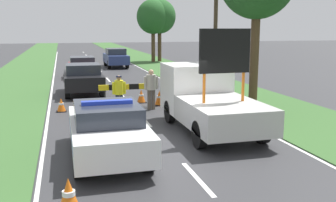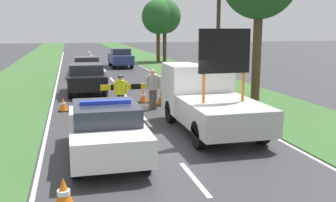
# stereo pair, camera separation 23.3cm
# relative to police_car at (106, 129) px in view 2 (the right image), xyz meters

# --- Properties ---
(ground_plane) EXTENTS (160.00, 160.00, 0.00)m
(ground_plane) POSITION_rel_police_car_xyz_m (1.83, 0.56, -0.77)
(ground_plane) COLOR #333335
(lane_markings) EXTENTS (7.24, 63.36, 0.01)m
(lane_markings) POSITION_rel_police_car_xyz_m (1.83, 16.29, -0.76)
(lane_markings) COLOR silver
(lane_markings) RESTS_ON ground
(grass_verge_left) EXTENTS (4.38, 120.00, 0.03)m
(grass_verge_left) POSITION_rel_police_car_xyz_m (-4.02, 20.56, -0.75)
(grass_verge_left) COLOR #38602D
(grass_verge_left) RESTS_ON ground
(grass_verge_right) EXTENTS (4.38, 120.00, 0.03)m
(grass_verge_right) POSITION_rel_police_car_xyz_m (7.69, 20.56, -0.75)
(grass_verge_right) COLOR #38602D
(grass_verge_right) RESTS_ON ground
(police_car) EXTENTS (1.91, 4.49, 1.58)m
(police_car) POSITION_rel_police_car_xyz_m (0.00, 0.00, 0.00)
(police_car) COLOR white
(police_car) RESTS_ON ground
(work_truck) EXTENTS (2.24, 5.25, 3.44)m
(work_truck) POSITION_rel_police_car_xyz_m (3.67, 2.17, 0.30)
(work_truck) COLOR white
(work_truck) RESTS_ON ground
(road_barrier) EXTENTS (2.60, 0.08, 1.06)m
(road_barrier) POSITION_rel_police_car_xyz_m (1.64, 6.31, 0.10)
(road_barrier) COLOR black
(road_barrier) RESTS_ON ground
(police_officer) EXTENTS (0.56, 0.35, 1.55)m
(police_officer) POSITION_rel_police_car_xyz_m (1.10, 5.46, 0.15)
(police_officer) COLOR #191E38
(police_officer) RESTS_ON ground
(pedestrian_civilian) EXTENTS (0.62, 0.39, 1.72)m
(pedestrian_civilian) POSITION_rel_police_car_xyz_m (2.52, 5.81, 0.24)
(pedestrian_civilian) COLOR brown
(pedestrian_civilian) RESTS_ON ground
(traffic_cone_near_police) EXTENTS (0.42, 0.42, 0.58)m
(traffic_cone_near_police) POSITION_rel_police_car_xyz_m (-1.21, 6.35, -0.48)
(traffic_cone_near_police) COLOR black
(traffic_cone_near_police) RESTS_ON ground
(traffic_cone_centre_front) EXTENTS (0.42, 0.42, 0.58)m
(traffic_cone_centre_front) POSITION_rel_police_car_xyz_m (-0.12, 4.86, -0.48)
(traffic_cone_centre_front) COLOR black
(traffic_cone_centre_front) RESTS_ON ground
(traffic_cone_near_truck) EXTENTS (0.51, 0.51, 0.70)m
(traffic_cone_near_truck) POSITION_rel_police_car_xyz_m (-1.08, -3.13, -0.42)
(traffic_cone_near_truck) COLOR black
(traffic_cone_near_truck) RESTS_ON ground
(traffic_cone_behind_barrier) EXTENTS (0.49, 0.49, 0.67)m
(traffic_cone_behind_barrier) POSITION_rel_police_car_xyz_m (3.08, 6.65, -0.44)
(traffic_cone_behind_barrier) COLOR black
(traffic_cone_behind_barrier) RESTS_ON ground
(traffic_cone_lane_edge) EXTENTS (0.45, 0.45, 0.62)m
(traffic_cone_lane_edge) POSITION_rel_police_car_xyz_m (2.40, 7.45, -0.46)
(traffic_cone_lane_edge) COLOR black
(traffic_cone_lane_edge) RESTS_ON ground
(queued_car_sedan_black) EXTENTS (1.93, 4.05, 1.59)m
(queued_car_sedan_black) POSITION_rel_police_car_xyz_m (-0.07, 10.65, 0.06)
(queued_car_sedan_black) COLOR black
(queued_car_sedan_black) RESTS_ON ground
(queued_car_wagon_maroon) EXTENTS (1.83, 4.69, 1.45)m
(queued_car_wagon_maroon) POSITION_rel_police_car_xyz_m (0.24, 17.82, -0.01)
(queued_car_wagon_maroon) COLOR maroon
(queued_car_wagon_maroon) RESTS_ON ground
(queued_car_hatch_blue) EXTENTS (1.78, 4.68, 1.65)m
(queued_car_hatch_blue) POSITION_rel_police_car_xyz_m (3.47, 24.36, 0.08)
(queued_car_hatch_blue) COLOR navy
(queued_car_hatch_blue) RESTS_ON ground
(roadside_tree_near_right) EXTENTS (3.26, 3.26, 6.22)m
(roadside_tree_near_right) POSITION_rel_police_car_xyz_m (7.85, 28.66, 3.70)
(roadside_tree_near_right) COLOR #4C3823
(roadside_tree_near_right) RESTS_ON ground
(roadside_tree_mid_left) EXTENTS (3.28, 3.28, 6.27)m
(roadside_tree_mid_left) POSITION_rel_police_car_xyz_m (8.59, 28.96, 3.74)
(roadside_tree_mid_left) COLOR #4C3823
(roadside_tree_mid_left) RESTS_ON ground
(utility_pole) EXTENTS (1.20, 0.20, 8.77)m
(utility_pole) POSITION_rel_police_car_xyz_m (6.37, 8.27, 3.73)
(utility_pole) COLOR #473828
(utility_pole) RESTS_ON ground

